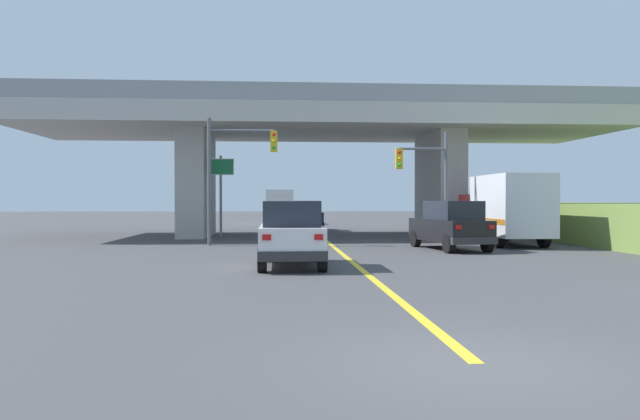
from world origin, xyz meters
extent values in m
plane|color=#424244|center=(0.00, 28.10, 0.00)|extent=(160.00, 160.00, 0.00)
cube|color=#B7B5AD|center=(0.00, 28.10, 6.47)|extent=(33.45, 10.43, 1.06)
cube|color=#A8A69F|center=(-7.06, 28.10, 2.97)|extent=(1.51, 6.26, 5.94)
cube|color=#A8A69F|center=(7.06, 28.10, 2.97)|extent=(1.51, 6.26, 5.94)
cube|color=gray|center=(0.00, 23.04, 7.45)|extent=(33.45, 0.20, 0.90)
cube|color=gray|center=(0.00, 33.17, 7.45)|extent=(33.45, 0.20, 0.90)
cube|color=yellow|center=(0.00, 12.65, 0.00)|extent=(0.20, 25.29, 0.01)
cube|color=silver|center=(-2.05, 11.49, 0.81)|extent=(1.90, 4.21, 0.90)
cube|color=#1E232D|center=(-2.05, 11.18, 1.64)|extent=(1.68, 2.31, 0.76)
cube|color=#2D2D30|center=(-2.05, 9.44, 0.50)|extent=(1.94, 0.20, 0.28)
cube|color=red|center=(-2.77, 9.37, 1.03)|extent=(0.24, 0.06, 0.16)
cube|color=red|center=(-1.34, 9.37, 1.03)|extent=(0.24, 0.06, 0.16)
cylinder|color=black|center=(-2.90, 13.04, 0.36)|extent=(0.26, 0.72, 0.72)
cylinder|color=black|center=(-1.20, 13.04, 0.36)|extent=(0.26, 0.72, 0.72)
cylinder|color=black|center=(-2.90, 9.94, 0.36)|extent=(0.26, 0.72, 0.72)
cylinder|color=black|center=(-1.20, 9.94, 0.36)|extent=(0.26, 0.72, 0.72)
cube|color=black|center=(4.67, 17.58, 0.81)|extent=(2.51, 4.75, 0.90)
cube|color=#1E232D|center=(4.72, 17.24, 1.64)|extent=(1.97, 2.70, 0.76)
cube|color=#2D2D30|center=(5.02, 15.39, 0.50)|extent=(1.87, 0.49, 0.28)
cube|color=red|center=(4.35, 15.22, 1.03)|extent=(0.25, 0.10, 0.16)
cube|color=red|center=(5.70, 15.43, 1.03)|extent=(0.25, 0.10, 0.16)
cylinder|color=black|center=(3.60, 19.14, 0.36)|extent=(0.37, 0.75, 0.72)
cylinder|color=black|center=(5.21, 19.39, 0.36)|extent=(0.37, 0.75, 0.72)
cylinder|color=black|center=(4.14, 15.76, 0.36)|extent=(0.37, 0.75, 0.72)
cylinder|color=black|center=(5.74, 16.02, 0.36)|extent=(0.37, 0.75, 0.72)
cube|color=red|center=(8.04, 22.82, 1.40)|extent=(2.20, 2.00, 1.90)
cube|color=silver|center=(8.04, 19.46, 1.82)|extent=(2.31, 4.72, 2.74)
cube|color=#B26619|center=(8.04, 19.46, 1.13)|extent=(2.33, 4.62, 0.24)
cylinder|color=black|center=(7.04, 22.82, 0.45)|extent=(0.30, 0.90, 0.90)
cylinder|color=black|center=(9.04, 22.82, 0.45)|extent=(0.30, 0.90, 0.90)
cylinder|color=black|center=(7.04, 18.28, 0.45)|extent=(0.30, 0.90, 0.90)
cylinder|color=black|center=(9.04, 18.28, 0.45)|extent=(0.30, 0.90, 0.90)
cube|color=navy|center=(-0.45, 34.32, 0.81)|extent=(1.99, 4.37, 0.90)
cube|color=#1E232D|center=(-0.45, 33.99, 1.64)|extent=(1.76, 2.41, 0.76)
cube|color=#2D2D30|center=(-0.45, 32.18, 0.50)|extent=(2.03, 0.20, 0.28)
cube|color=red|center=(-1.20, 32.11, 1.03)|extent=(0.24, 0.06, 0.16)
cube|color=red|center=(0.30, 32.11, 1.03)|extent=(0.24, 0.06, 0.16)
cylinder|color=black|center=(-1.35, 35.96, 0.36)|extent=(0.26, 0.72, 0.72)
cylinder|color=black|center=(0.45, 35.96, 0.36)|extent=(0.26, 0.72, 0.72)
cylinder|color=black|center=(-1.35, 32.68, 0.36)|extent=(0.26, 0.72, 0.72)
cylinder|color=black|center=(0.45, 32.68, 0.36)|extent=(0.26, 0.72, 0.72)
cylinder|color=#56595E|center=(5.56, 21.26, 2.65)|extent=(0.18, 0.18, 5.30)
cylinder|color=#56595E|center=(4.43, 21.26, 4.50)|extent=(2.27, 0.12, 0.12)
cube|color=gold|center=(3.29, 21.26, 4.02)|extent=(0.32, 0.26, 0.96)
sphere|color=red|center=(3.29, 21.11, 4.32)|extent=(0.16, 0.16, 0.16)
sphere|color=gold|center=(3.29, 21.11, 4.02)|extent=(0.16, 0.16, 0.16)
sphere|color=green|center=(3.29, 21.11, 3.72)|extent=(0.16, 0.16, 0.16)
cylinder|color=#56595E|center=(-5.56, 20.78, 2.90)|extent=(0.18, 0.18, 5.79)
cylinder|color=#56595E|center=(-4.09, 20.78, 5.24)|extent=(2.94, 0.12, 0.12)
cube|color=gold|center=(-2.62, 20.78, 4.76)|extent=(0.32, 0.26, 0.96)
sphere|color=red|center=(-2.62, 20.63, 5.06)|extent=(0.16, 0.16, 0.16)
sphere|color=gold|center=(-2.62, 20.63, 4.76)|extent=(0.16, 0.16, 0.16)
sphere|color=green|center=(-2.62, 20.63, 4.46)|extent=(0.16, 0.16, 0.16)
cylinder|color=slate|center=(-5.53, 26.15, 2.24)|extent=(0.14, 0.14, 4.47)
cube|color=#197242|center=(-5.53, 26.09, 3.87)|extent=(1.36, 0.08, 0.81)
cube|color=white|center=(-5.53, 26.08, 3.87)|extent=(1.44, 0.04, 0.89)
cube|color=silver|center=(-2.26, 50.04, 1.40)|extent=(2.20, 2.00, 1.90)
cube|color=white|center=(-2.26, 46.60, 1.70)|extent=(2.31, 4.89, 2.51)
cube|color=#197F4C|center=(-2.26, 46.60, 1.08)|extent=(2.33, 4.79, 0.24)
cylinder|color=black|center=(-3.26, 50.04, 0.45)|extent=(0.30, 0.90, 0.90)
cylinder|color=black|center=(-1.26, 50.04, 0.45)|extent=(0.30, 0.90, 0.90)
cylinder|color=black|center=(-3.26, 45.37, 0.45)|extent=(0.30, 0.90, 0.90)
cylinder|color=black|center=(-1.26, 45.37, 0.45)|extent=(0.30, 0.90, 0.90)
camera|label=1|loc=(-2.48, -7.44, 2.04)|focal=34.42mm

